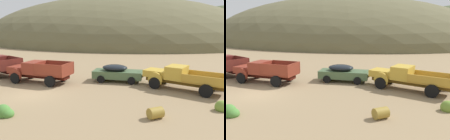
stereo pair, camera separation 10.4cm
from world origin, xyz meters
TOP-DOWN VIEW (x-y plane):
  - ground_plane at (0.00, 0.00)m, footprint 300.00×300.00m
  - hill_far_left at (-14.02, 55.65)m, footprint 86.26×64.10m
  - truck_rust_red at (-2.14, 3.10)m, footprint 5.94×2.50m
  - car_weathered_green at (4.84, 5.96)m, footprint 4.91×2.49m
  - truck_faded_yellow at (10.05, 5.30)m, footprint 6.73×3.51m
  - oil_drum_tipped at (9.43, -1.26)m, footprint 1.03×1.03m
  - bush_back_edge at (13.04, 1.31)m, footprint 0.82×0.74m
  - bush_near_barrel at (1.31, -3.98)m, footprint 1.12×0.83m

SIDE VIEW (x-z plane):
  - ground_plane at x=0.00m, z-range 0.00..0.00m
  - hill_far_left at x=-14.02m, z-range -13.59..13.59m
  - bush_back_edge at x=13.04m, z-range -0.20..0.62m
  - bush_near_barrel at x=1.31m, z-range -0.23..0.66m
  - oil_drum_tipped at x=9.43m, z-range 0.00..0.64m
  - car_weathered_green at x=4.84m, z-range 0.03..1.60m
  - truck_faded_yellow at x=10.05m, z-range 0.05..1.94m
  - truck_rust_red at x=-2.14m, z-range 0.06..1.97m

